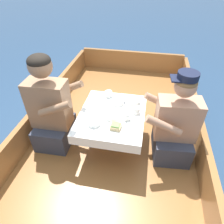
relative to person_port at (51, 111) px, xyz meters
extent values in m
plane|color=navy|center=(0.63, 0.12, -0.77)|extent=(60.00, 60.00, 0.00)
cube|color=brown|center=(0.63, 0.12, -0.60)|extent=(1.92, 3.79, 0.34)
cube|color=#936033|center=(-0.30, 0.12, -0.28)|extent=(0.06, 3.79, 0.31)
cube|color=#936033|center=(1.56, 0.12, -0.28)|extent=(0.06, 3.79, 0.31)
cube|color=#936033|center=(0.63, 1.99, -0.25)|extent=(1.80, 0.06, 0.36)
cylinder|color=#B2B2B7|center=(0.63, 0.07, -0.23)|extent=(0.07, 0.07, 0.41)
cube|color=brown|center=(0.63, 0.07, -0.01)|extent=(0.63, 0.75, 0.02)
cube|color=white|center=(0.63, 0.07, 0.00)|extent=(0.66, 0.78, 0.00)
cube|color=white|center=(0.63, -0.32, -0.05)|extent=(0.66, 0.00, 0.10)
cube|color=white|center=(0.63, 0.46, -0.05)|extent=(0.66, 0.00, 0.10)
cube|color=#333847|center=(0.00, 0.00, -0.30)|extent=(0.37, 0.45, 0.26)
cube|color=#936B4C|center=(0.00, 0.00, 0.08)|extent=(0.41, 0.23, 0.51)
sphere|color=#936B4C|center=(0.00, 0.00, 0.50)|extent=(0.22, 0.22, 0.22)
ellipsoid|color=black|center=(0.00, 0.00, 0.55)|extent=(0.21, 0.21, 0.12)
cylinder|color=#936B4C|center=(0.14, 0.18, 0.18)|extent=(0.34, 0.08, 0.21)
cylinder|color=#936B4C|center=(0.15, -0.18, 0.18)|extent=(0.34, 0.08, 0.21)
cube|color=#333847|center=(1.26, 0.06, -0.30)|extent=(0.40, 0.47, 0.26)
cube|color=tan|center=(1.26, 0.06, 0.04)|extent=(0.42, 0.25, 0.42)
sphere|color=tan|center=(1.26, 0.06, 0.40)|extent=(0.19, 0.19, 0.19)
ellipsoid|color=brown|center=(1.26, 0.06, 0.44)|extent=(0.18, 0.18, 0.11)
cylinder|color=tan|center=(1.13, -0.13, 0.10)|extent=(0.34, 0.10, 0.21)
cylinder|color=tan|center=(1.10, 0.23, 0.10)|extent=(0.34, 0.10, 0.21)
cylinder|color=black|center=(1.26, 0.06, 0.50)|extent=(0.18, 0.18, 0.06)
cube|color=black|center=(1.18, 0.06, 0.47)|extent=(0.11, 0.14, 0.01)
cylinder|color=silver|center=(0.71, -0.14, 0.01)|extent=(0.17, 0.17, 0.01)
cylinder|color=silver|center=(0.45, 0.17, 0.01)|extent=(0.20, 0.20, 0.01)
cube|color=#E0BC7F|center=(0.71, -0.14, 0.03)|extent=(0.10, 0.09, 0.04)
cube|color=#669347|center=(0.71, -0.14, 0.05)|extent=(0.08, 0.08, 0.01)
cylinder|color=silver|center=(0.83, 0.32, 0.02)|extent=(0.14, 0.14, 0.04)
cylinder|color=beige|center=(0.83, 0.32, 0.03)|extent=(0.11, 0.11, 0.02)
cylinder|color=silver|center=(0.49, -0.12, 0.02)|extent=(0.12, 0.12, 0.04)
cylinder|color=beige|center=(0.49, -0.12, 0.03)|extent=(0.10, 0.10, 0.02)
cylinder|color=silver|center=(0.66, 0.25, 0.02)|extent=(0.12, 0.12, 0.04)
cylinder|color=beige|center=(0.66, 0.25, 0.03)|extent=(0.10, 0.10, 0.02)
cylinder|color=silver|center=(0.64, 0.00, 0.02)|extent=(0.12, 0.12, 0.04)
cylinder|color=beige|center=(0.64, 0.00, 0.03)|extent=(0.10, 0.10, 0.02)
cylinder|color=silver|center=(0.53, 0.37, 0.03)|extent=(0.08, 0.08, 0.07)
torus|color=silver|center=(0.58, 0.37, 0.04)|extent=(0.04, 0.01, 0.04)
cylinder|color=#3D2314|center=(0.53, 0.37, 0.06)|extent=(0.07, 0.07, 0.01)
cylinder|color=silver|center=(0.79, 0.01, 0.04)|extent=(0.07, 0.07, 0.07)
torus|color=silver|center=(0.83, 0.01, 0.04)|extent=(0.04, 0.01, 0.04)
cylinder|color=#3D2314|center=(0.79, 0.01, 0.06)|extent=(0.06, 0.06, 0.01)
cylinder|color=silver|center=(0.87, 0.13, 0.03)|extent=(0.08, 0.08, 0.07)
torus|color=silver|center=(0.92, 0.13, 0.04)|extent=(0.04, 0.01, 0.04)
cylinder|color=#3D2314|center=(0.87, 0.13, 0.05)|extent=(0.06, 0.06, 0.01)
cube|color=silver|center=(0.56, 0.28, 0.00)|extent=(0.16, 0.09, 0.00)
ellipsoid|color=silver|center=(0.50, 0.31, 0.00)|extent=(0.04, 0.02, 0.01)
cube|color=silver|center=(0.54, 0.02, 0.00)|extent=(0.03, 0.17, 0.00)
cube|color=silver|center=(0.76, 0.22, 0.00)|extent=(0.09, 0.16, 0.00)
cube|color=silver|center=(0.73, 0.28, 0.00)|extent=(0.03, 0.04, 0.00)
camera|label=1|loc=(0.93, -1.49, 1.26)|focal=32.00mm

